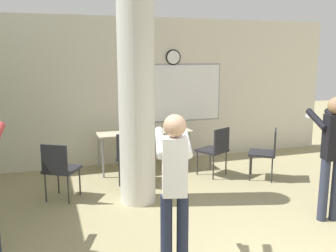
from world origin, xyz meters
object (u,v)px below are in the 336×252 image
bottle_on_table (128,126)px  chair_near_pillar (60,167)px  chair_table_left (132,155)px  person_playing_side (332,149)px  person_playing_front (174,181)px  folding_table (144,133)px  chair_mid_room (267,150)px  chair_table_right (215,148)px

bottle_on_table → chair_near_pillar: bottle_on_table is taller
bottle_on_table → chair_table_left: (-0.11, -0.80, -0.33)m
person_playing_side → person_playing_front: bearing=-167.9°
folding_table → chair_near_pillar: bearing=-144.7°
chair_mid_room → chair_table_right: same height
folding_table → bottle_on_table: (-0.29, 0.00, 0.15)m
chair_table_left → chair_table_right: size_ratio=1.00×
chair_mid_room → person_playing_front: bearing=-138.4°
person_playing_side → chair_mid_room: bearing=85.8°
bottle_on_table → chair_mid_room: (2.14, -1.19, -0.33)m
chair_near_pillar → person_playing_side: bearing=-27.9°
bottle_on_table → person_playing_front: bearing=-94.3°
chair_table_right → person_playing_front: (-1.63, -2.54, 0.42)m
chair_mid_room → chair_table_right: size_ratio=1.00×
folding_table → chair_near_pillar: size_ratio=1.96×
folding_table → person_playing_side: 3.32m
person_playing_side → person_playing_front: 2.32m
chair_mid_room → chair_near_pillar: bearing=178.4°
chair_mid_room → chair_near_pillar: 3.39m
chair_near_pillar → bottle_on_table: bearing=41.3°
chair_table_right → person_playing_side: bearing=-72.8°
folding_table → chair_table_left: size_ratio=1.96×
chair_near_pillar → person_playing_front: bearing=-65.8°
person_playing_front → chair_table_right: bearing=57.3°
chair_table_right → person_playing_front: size_ratio=0.55×
bottle_on_table → chair_mid_room: bottle_on_table is taller
chair_near_pillar → chair_table_right: size_ratio=1.00×
chair_mid_room → folding_table: bearing=147.4°
folding_table → chair_table_left: 0.91m
chair_table_left → person_playing_front: (-0.14, -2.51, 0.42)m
folding_table → chair_near_pillar: chair_near_pillar is taller
folding_table → chair_table_left: chair_table_left is taller
chair_near_pillar → person_playing_front: 2.46m
bottle_on_table → chair_near_pillar: 1.69m
chair_table_left → person_playing_side: (2.13, -2.02, 0.43)m
chair_mid_room → chair_table_left: bearing=170.2°
bottle_on_table → chair_table_right: 1.61m
folding_table → chair_table_right: size_ratio=1.96×
chair_table_right → person_playing_side: (0.64, -2.06, 0.43)m
chair_mid_room → person_playing_side: size_ratio=0.54×
folding_table → chair_mid_room: bearing=-32.6°
bottle_on_table → chair_near_pillar: bearing=-138.7°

